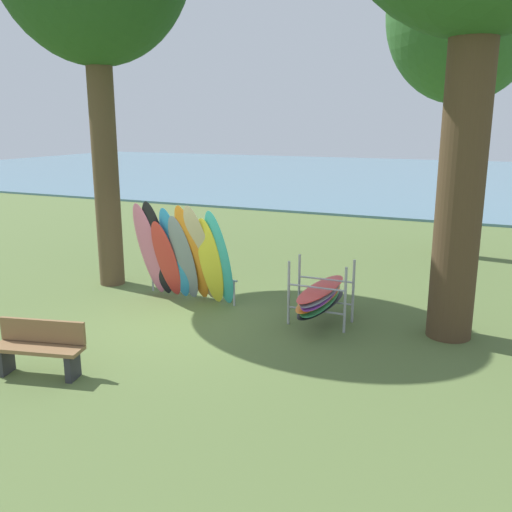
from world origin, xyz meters
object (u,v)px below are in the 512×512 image
Objects in this scene: tree_mid_behind at (465,14)px; leaning_board_pile at (183,256)px; park_bench at (40,347)px; board_storage_rack at (321,296)px.

leaning_board_pile is (-4.72, -6.94, -5.54)m from tree_mid_behind.
leaning_board_pile is 1.62× the size of park_bench.
leaning_board_pile is 3.99m from park_bench.
board_storage_rack is 1.46× the size of park_bench.
tree_mid_behind reaches higher than leaning_board_pile.
park_bench is (-0.20, -3.94, -0.58)m from leaning_board_pile.
tree_mid_behind is 4.24× the size of board_storage_rack.
leaning_board_pile is at bearing 87.14° from park_bench.
board_storage_rack is at bearing 49.98° from park_bench.
tree_mid_behind is at bearing 65.65° from park_bench.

